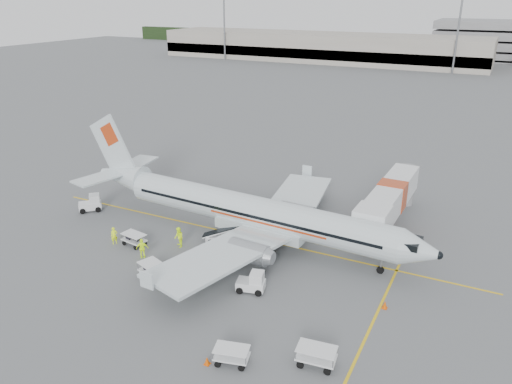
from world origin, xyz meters
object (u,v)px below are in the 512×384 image
aircraft (255,192)px  jet_bridge (391,205)px  tug_mid (228,256)px  tug_aft (90,203)px  tug_fore (251,281)px  belt_loader (226,230)px

aircraft → jet_bridge: (10.43, 8.62, -2.59)m
jet_bridge → tug_mid: bearing=-125.7°
jet_bridge → tug_aft: (-28.97, -10.32, -1.37)m
aircraft → tug_aft: aircraft is taller
tug_mid → tug_fore: bearing=-33.0°
tug_mid → tug_aft: 18.86m
tug_mid → jet_bridge: bearing=57.0°
tug_fore → tug_mid: 4.43m
tug_fore → tug_mid: tug_mid is taller
jet_bridge → tug_fore: bearing=-111.3°
tug_fore → tug_aft: bearing=150.8°
jet_bridge → belt_loader: jet_bridge is taller
aircraft → jet_bridge: aircraft is taller
belt_loader → tug_aft: (-16.45, 0.00, -0.40)m
belt_loader → tug_fore: bearing=-65.5°
belt_loader → tug_fore: (5.63, -6.06, -0.45)m
belt_loader → aircraft: bearing=20.8°
tug_aft → jet_bridge: bearing=-23.9°
belt_loader → tug_aft: size_ratio=2.07×
aircraft → tug_mid: (0.02, -5.08, -3.99)m
aircraft → belt_loader: 4.47m
tug_aft → belt_loader: bearing=-43.5°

